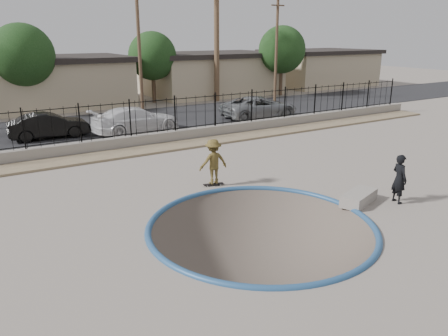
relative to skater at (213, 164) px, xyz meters
The scene contains 23 objects.
ground 9.23m from the skater, 94.03° to the left, with size 120.00×120.00×2.20m, color gray.
bowl_pit 4.14m from the skater, 99.02° to the right, with size 6.84×6.84×1.80m, color #483F37, non-canonical shape.
coping_ring 4.14m from the skater, 99.02° to the right, with size 7.04×7.04×0.20m, color #264F7E.
rock_strip 6.29m from the skater, 95.85° to the left, with size 42.00×1.60×0.11m, color #958261.
retaining_wall 7.35m from the skater, 94.97° to the left, with size 42.00×0.45×0.60m, color gray.
fence 7.35m from the skater, 94.97° to the left, with size 40.00×0.04×1.80m.
street 14.04m from the skater, 92.60° to the left, with size 90.00×8.00×0.04m, color black.
house_center 23.53m from the skater, 91.55° to the left, with size 10.60×8.60×3.90m.
house_east 27.06m from the skater, 60.37° to the left, with size 12.60×8.60×3.90m.
house_east_far 36.09m from the skater, 40.65° to the left, with size 11.60×8.60×3.90m.
palm_right 23.06m from the skater, 59.11° to the left, with size 2.30×2.30×10.30m.
utility_pole_mid 16.85m from the skater, 78.12° to the left, with size 1.70×0.24×9.50m.
utility_pole_right 22.51m from the skater, 46.16° to the left, with size 1.70×0.24×9.00m.
street_tree_left 20.60m from the skater, 100.30° to the left, with size 4.32×4.32×6.36m.
street_tree_mid 22.14m from the skater, 73.14° to the left, with size 3.96×3.96×5.83m.
street_tree_right 26.63m from the skater, 45.97° to the left, with size 4.32×4.32×6.36m.
skater is the anchor object (origin of this frame).
skateboard 0.81m from the skater, 99.46° to the right, with size 0.81×0.38×0.07m.
videographer 6.66m from the skater, 46.64° to the right, with size 0.63×0.41×1.72m, color black.
concrete_ledge 5.43m from the skater, 51.38° to the right, with size 1.60×0.70×0.40m, color gray.
car_b 12.23m from the skater, 108.31° to the left, with size 1.49×4.26×1.40m, color black.
car_c 10.43m from the skater, 85.72° to the left, with size 2.11×5.19×1.51m, color white.
car_d 14.21m from the skater, 47.07° to the left, with size 2.49×5.39×1.50m, color gray.
Camera 1 is at (-7.32, -10.80, 5.63)m, focal length 35.00 mm.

